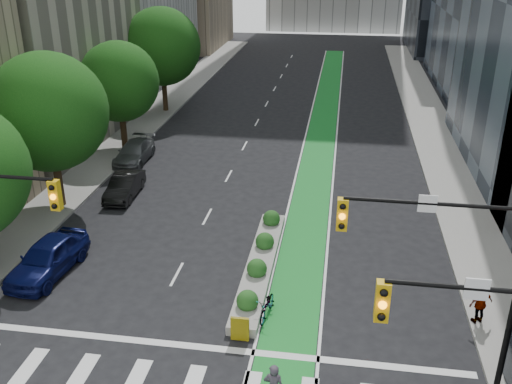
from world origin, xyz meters
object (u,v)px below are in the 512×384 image
(median_planter, at_px, (260,262))
(parked_car_left_far, at_px, (134,152))
(parked_car_left_mid, at_px, (124,186))
(parked_car_left_near, at_px, (48,258))
(pedestrian_far, at_px, (481,303))
(bicycle, at_px, (267,306))

(median_planter, bearing_deg, parked_car_left_far, 130.15)
(parked_car_left_mid, bearing_deg, parked_car_left_near, -94.57)
(median_planter, height_order, parked_car_left_near, parked_car_left_near)
(parked_car_left_near, height_order, pedestrian_far, pedestrian_far)
(bicycle, xyz_separation_m, parked_car_left_mid, (-9.93, 10.36, 0.19))
(parked_car_left_near, xyz_separation_m, parked_car_left_mid, (0.32, 8.70, -0.15))
(parked_car_left_far, bearing_deg, bicycle, -55.47)
(median_planter, xyz_separation_m, parked_car_left_mid, (-9.13, 6.85, 0.30))
(parked_car_left_near, bearing_deg, median_planter, 16.36)
(pedestrian_far, bearing_deg, bicycle, -22.05)
(median_planter, distance_m, bicycle, 3.60)
(parked_car_left_near, distance_m, pedestrian_far, 18.58)
(bicycle, height_order, parked_car_left_far, parked_car_left_far)
(bicycle, bearing_deg, parked_car_left_mid, 141.69)
(parked_car_left_far, bearing_deg, median_planter, -50.66)
(parked_car_left_mid, relative_size, parked_car_left_far, 0.86)
(median_planter, relative_size, pedestrian_far, 5.91)
(parked_car_left_mid, bearing_deg, pedestrian_far, -30.47)
(median_planter, height_order, pedestrian_far, pedestrian_far)
(median_planter, distance_m, pedestrian_far, 9.55)
(parked_car_left_near, height_order, parked_car_left_mid, parked_car_left_near)
(bicycle, height_order, parked_car_left_mid, parked_car_left_mid)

